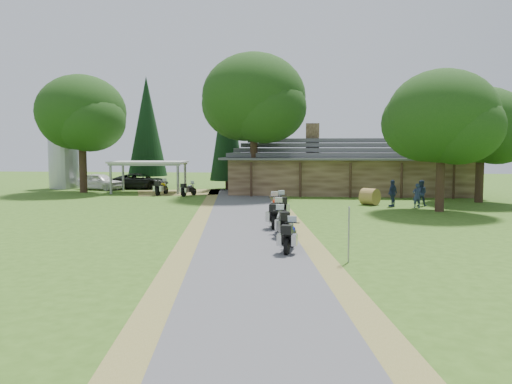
# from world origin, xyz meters

# --- Properties ---
(ground) EXTENTS (120.00, 120.00, 0.00)m
(ground) POSITION_xyz_m (0.00, 0.00, 0.00)
(ground) COLOR #365818
(ground) RESTS_ON ground
(driveway) EXTENTS (51.95, 51.95, 0.00)m
(driveway) POSITION_xyz_m (-0.50, 4.00, 0.00)
(driveway) COLOR #4E4E51
(driveway) RESTS_ON ground
(lodge) EXTENTS (21.40, 9.40, 4.90)m
(lodge) POSITION_xyz_m (6.00, 24.00, 2.45)
(lodge) COLOR brown
(lodge) RESTS_ON ground
(silo) EXTENTS (3.24, 3.24, 5.89)m
(silo) POSITION_xyz_m (-21.36, 26.24, 2.95)
(silo) COLOR gray
(silo) RESTS_ON ground
(carport) EXTENTS (6.77, 4.78, 2.80)m
(carport) POSITION_xyz_m (-11.53, 22.54, 1.40)
(carport) COLOR silver
(carport) RESTS_ON ground
(car_white_sedan) EXTENTS (4.45, 6.48, 1.99)m
(car_white_sedan) POSITION_xyz_m (-17.12, 24.88, 1.00)
(car_white_sedan) COLOR white
(car_white_sedan) RESTS_ON ground
(car_dark_suv) EXTENTS (2.63, 5.98, 2.27)m
(car_dark_suv) POSITION_xyz_m (-13.66, 26.28, 1.14)
(car_dark_suv) COLOR black
(car_dark_suv) RESTS_ON ground
(motorcycle_row_a) EXTENTS (0.84, 1.92, 1.27)m
(motorcycle_row_a) POSITION_xyz_m (1.88, -1.94, 0.64)
(motorcycle_row_a) COLOR navy
(motorcycle_row_a) RESTS_ON ground
(motorcycle_row_b) EXTENTS (1.02, 2.06, 1.35)m
(motorcycle_row_b) POSITION_xyz_m (1.40, 1.38, 0.67)
(motorcycle_row_b) COLOR #B2B4BA
(motorcycle_row_b) RESTS_ON ground
(motorcycle_row_c) EXTENTS (0.87, 2.13, 1.42)m
(motorcycle_row_c) POSITION_xyz_m (1.02, 3.87, 0.71)
(motorcycle_row_c) COLOR #C2BD0C
(motorcycle_row_c) RESTS_ON ground
(motorcycle_row_d) EXTENTS (1.40, 2.23, 1.45)m
(motorcycle_row_d) POSITION_xyz_m (0.88, 6.99, 0.73)
(motorcycle_row_d) COLOR red
(motorcycle_row_d) RESTS_ON ground
(motorcycle_row_e) EXTENTS (0.84, 2.06, 1.37)m
(motorcycle_row_e) POSITION_xyz_m (0.93, 8.80, 0.69)
(motorcycle_row_e) COLOR black
(motorcycle_row_e) RESTS_ON ground
(motorcycle_carport_a) EXTENTS (0.95, 2.05, 1.35)m
(motorcycle_carport_a) POSITION_xyz_m (-9.74, 20.29, 0.68)
(motorcycle_carport_a) COLOR #DCBF07
(motorcycle_carport_a) RESTS_ON ground
(motorcycle_carport_b) EXTENTS (1.23, 1.87, 1.22)m
(motorcycle_carport_b) POSITION_xyz_m (-7.23, 19.58, 0.61)
(motorcycle_carport_b) COLOR slate
(motorcycle_carport_b) RESTS_ON ground
(person_a) EXTENTS (0.61, 0.50, 1.91)m
(person_a) POSITION_xyz_m (9.79, 12.95, 0.96)
(person_a) COLOR navy
(person_a) RESTS_ON ground
(person_b) EXTENTS (0.69, 0.59, 2.08)m
(person_b) POSITION_xyz_m (10.30, 14.15, 1.04)
(person_b) COLOR navy
(person_b) RESTS_ON ground
(person_c) EXTENTS (0.72, 0.75, 2.14)m
(person_c) POSITION_xyz_m (8.32, 13.57, 1.07)
(person_c) COLOR navy
(person_c) RESTS_ON ground
(hay_bale) EXTENTS (1.56, 1.57, 1.16)m
(hay_bale) POSITION_xyz_m (6.92, 14.46, 0.58)
(hay_bale) COLOR olive
(hay_bale) RESTS_ON ground
(sign_post) EXTENTS (0.35, 0.06, 1.95)m
(sign_post) POSITION_xyz_m (3.96, -3.65, 0.98)
(sign_post) COLOR gray
(sign_post) RESTS_ON ground
(oak_lodge_left) EXTENTS (8.55, 8.55, 13.18)m
(oak_lodge_left) POSITION_xyz_m (-1.90, 20.61, 6.59)
(oak_lodge_left) COLOR black
(oak_lodge_left) RESTS_ON ground
(oak_lodge_right) EXTENTS (6.46, 6.46, 9.09)m
(oak_lodge_right) POSITION_xyz_m (15.09, 16.99, 4.55)
(oak_lodge_right) COLOR black
(oak_lodge_right) RESTS_ON ground
(oak_driveway) EXTENTS (6.80, 6.80, 9.56)m
(oak_driveway) POSITION_xyz_m (10.80, 11.20, 4.78)
(oak_driveway) COLOR black
(oak_driveway) RESTS_ON ground
(oak_silo) EXTENTS (7.83, 7.83, 11.48)m
(oak_silo) POSITION_xyz_m (-17.44, 21.98, 5.74)
(oak_silo) COLOR black
(oak_silo) RESTS_ON ground
(cedar_near) EXTENTS (3.34, 3.34, 11.71)m
(cedar_near) POSITION_xyz_m (-5.11, 26.61, 5.86)
(cedar_near) COLOR black
(cedar_near) RESTS_ON ground
(cedar_far) EXTENTS (4.08, 4.08, 11.43)m
(cedar_far) POSITION_xyz_m (-14.17, 30.20, 5.71)
(cedar_far) COLOR black
(cedar_far) RESTS_ON ground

